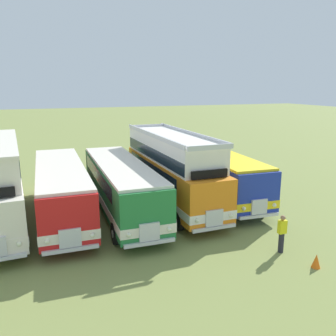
% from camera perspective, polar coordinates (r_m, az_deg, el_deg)
% --- Properties ---
extents(bus_sixth_in_row, '(2.79, 11.10, 2.99)m').
position_cam_1_polar(bus_sixth_in_row, '(20.33, -16.87, -2.98)').
color(bus_sixth_in_row, red).
rests_on(bus_sixth_in_row, ground).
extents(bus_seventh_in_row, '(2.78, 11.31, 2.99)m').
position_cam_1_polar(bus_seventh_in_row, '(20.33, -7.65, -2.50)').
color(bus_seventh_in_row, '#237538').
rests_on(bus_seventh_in_row, ground).
extents(bus_eighth_in_row, '(2.66, 10.83, 4.52)m').
position_cam_1_polar(bus_eighth_in_row, '(21.40, 0.56, 0.07)').
color(bus_eighth_in_row, orange).
rests_on(bus_eighth_in_row, ground).
extents(bus_ninth_in_row, '(3.09, 9.99, 2.99)m').
position_cam_1_polar(bus_ninth_in_row, '(22.92, 8.09, -0.74)').
color(bus_ninth_in_row, '#1E339E').
rests_on(bus_ninth_in_row, ground).
extents(cone_far_end, '(0.36, 0.36, 0.58)m').
position_cam_1_polar(cone_far_end, '(15.95, 22.80, -13.66)').
color(cone_far_end, orange).
rests_on(cone_far_end, ground).
extents(marshal_person, '(0.36, 0.24, 1.73)m').
position_cam_1_polar(marshal_person, '(16.52, 17.89, -10.02)').
color(marshal_person, '#23232D').
rests_on(marshal_person, ground).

